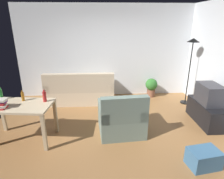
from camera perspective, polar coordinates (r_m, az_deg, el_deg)
ground_plane at (r=4.28m, az=-0.99°, el=-11.95°), size 5.20×4.40×0.02m
wall_rear at (r=5.91m, az=-1.92°, el=11.08°), size 5.20×0.10×2.70m
couch at (r=5.60m, az=-9.29°, el=-0.69°), size 1.89×0.84×0.92m
tv_stand at (r=4.96m, az=26.02°, el=-6.17°), size 0.44×1.10×0.48m
tv at (r=4.79m, az=26.87°, el=-1.19°), size 0.41×0.60×0.44m
torchiere_lamp at (r=5.58m, az=22.45°, el=9.78°), size 0.32×0.32×1.81m
desk at (r=4.05m, az=-25.66°, el=-5.40°), size 1.27×0.82×0.76m
potted_plant at (r=6.05m, az=11.52°, el=0.95°), size 0.36×0.36×0.57m
armchair at (r=4.03m, az=2.85°, el=-8.66°), size 0.97×0.91×0.92m
storage_box at (r=3.60m, az=25.42°, el=-17.87°), size 0.53×0.41×0.30m
bottle_green at (r=4.38m, az=-29.95°, el=-1.16°), size 0.06×0.06×0.26m
bottle_amber at (r=4.12m, az=-24.84°, el=-1.87°), size 0.06×0.06×0.21m
bottle_red at (r=3.91m, az=-19.31°, el=-1.96°), size 0.07×0.07×0.24m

